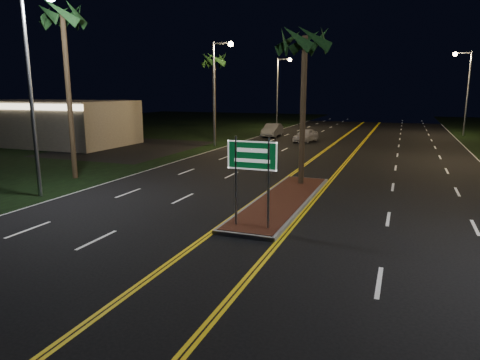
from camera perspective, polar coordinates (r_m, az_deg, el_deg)
The scene contains 14 objects.
ground at distance 12.91m, azimuth -2.63°, elevation -10.41°, with size 120.00×120.00×0.00m, color black.
grass_left at distance 50.27m, azimuth -23.14°, elevation 5.31°, with size 40.00×110.00×0.01m, color black.
median_island at distance 19.19m, azimuth 5.75°, elevation -2.72°, with size 2.25×10.25×0.17m.
highway_sign at distance 14.77m, azimuth 1.62°, elevation 2.15°, with size 1.80×0.08×3.20m.
commercial_building at distance 43.75m, azimuth -24.09°, elevation 7.03°, with size 15.00×8.12×4.00m.
streetlight_left_near at distance 21.49m, azimuth -25.63°, elevation 12.76°, with size 1.91×0.44×9.00m.
streetlight_left_mid at distance 38.20m, azimuth -2.96°, elevation 12.97°, with size 1.91×0.44×9.00m.
streetlight_left_far at distance 57.07m, azimuth 5.38°, elevation 12.55°, with size 1.91×0.44×9.00m.
streetlight_right_far at distance 53.27m, azimuth 27.77°, elevation 11.33°, with size 1.91×0.44×9.00m.
palm_median at distance 22.11m, azimuth 8.66°, elevation 17.91°, with size 2.40×2.40×8.30m.
palm_left_near at distance 25.94m, azimuth -22.59°, elevation 19.38°, with size 2.40×2.40×9.80m.
palm_left_far at distance 42.83m, azimuth -3.52°, elevation 15.63°, with size 2.40×2.40×8.80m.
car_near at distance 42.39m, azimuth 8.76°, elevation 6.07°, with size 1.90×4.43×1.48m, color white.
car_far at distance 46.75m, azimuth 4.34°, elevation 6.79°, with size 2.09×4.88×1.63m, color #9C9FA4.
Camera 1 is at (4.81, -10.94, 4.88)m, focal length 32.00 mm.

